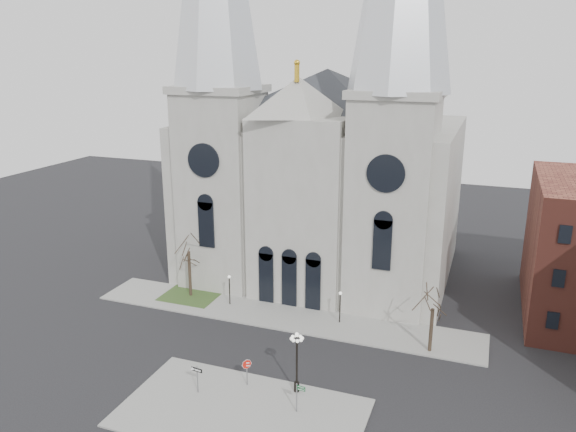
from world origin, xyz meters
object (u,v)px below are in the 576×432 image
(stop_sign, at_px, (247,367))
(globe_lamp, at_px, (297,355))
(street_name_sign, at_px, (298,396))
(one_way_sign, at_px, (197,375))

(stop_sign, xyz_separation_m, globe_lamp, (4.01, 0.55, 1.56))
(globe_lamp, height_order, street_name_sign, globe_lamp)
(street_name_sign, bearing_deg, globe_lamp, 117.32)
(stop_sign, distance_m, one_way_sign, 3.92)
(globe_lamp, bearing_deg, one_way_sign, -158.59)
(stop_sign, xyz_separation_m, street_name_sign, (4.96, -1.92, -0.26))
(globe_lamp, relative_size, one_way_sign, 2.26)
(stop_sign, relative_size, street_name_sign, 0.97)
(stop_sign, relative_size, globe_lamp, 0.45)
(one_way_sign, height_order, street_name_sign, street_name_sign)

